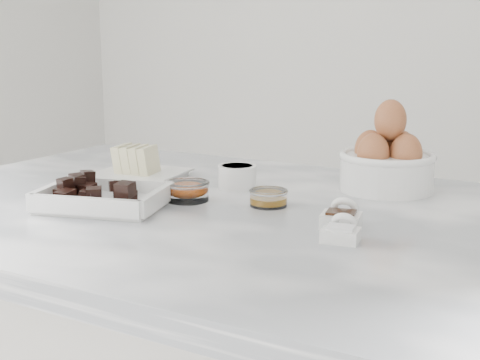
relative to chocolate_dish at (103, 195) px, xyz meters
name	(u,v)px	position (x,y,z in m)	size (l,w,h in m)	color
marble_slab	(221,217)	(0.16, 0.11, -0.04)	(1.20, 0.80, 0.04)	silver
chocolate_dish	(103,195)	(0.00, 0.00, 0.00)	(0.23, 0.20, 0.05)	white
butter_plate	(137,167)	(-0.09, 0.21, 0.00)	(0.18, 0.18, 0.07)	white
sugar_ramekin	(237,175)	(0.12, 0.24, 0.00)	(0.07, 0.07, 0.04)	white
egg_bowl	(387,161)	(0.37, 0.35, 0.03)	(0.17, 0.17, 0.17)	white
honey_bowl	(268,197)	(0.23, 0.15, -0.01)	(0.07, 0.07, 0.03)	white
zest_bowl	(187,190)	(0.09, 0.11, 0.00)	(0.08, 0.08, 0.03)	white
vanilla_spoon	(342,217)	(0.38, 0.09, -0.01)	(0.07, 0.08, 0.04)	white
salt_spoon	(342,231)	(0.41, 0.02, -0.01)	(0.06, 0.07, 0.04)	white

